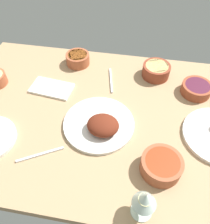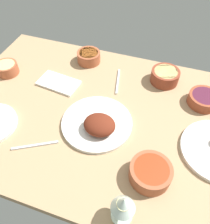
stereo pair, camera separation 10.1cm
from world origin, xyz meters
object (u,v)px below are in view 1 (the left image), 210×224
at_px(folded_napkin, 52,88).
at_px(fork_loose, 111,80).
at_px(bowl_soup, 78,59).
at_px(bowl_pasta, 156,70).
at_px(bowl_sauce, 161,165).
at_px(wine_glass, 145,200).
at_px(plate_center_main, 100,124).
at_px(bowl_onions, 196,89).
at_px(spoon_loose, 40,154).

xyz_separation_m(folded_napkin, fork_loose, (0.27, 0.11, -0.00)).
height_order(bowl_soup, bowl_pasta, bowl_pasta).
distance_m(bowl_sauce, wine_glass, 0.18).
relative_size(bowl_sauce, wine_glass, 1.07).
bearing_deg(bowl_pasta, bowl_soup, 176.02).
bearing_deg(plate_center_main, wine_glass, -58.13).
bearing_deg(wine_glass, folded_napkin, 133.24).
height_order(plate_center_main, bowl_onions, plate_center_main).
relative_size(plate_center_main, bowl_onions, 2.15).
relative_size(bowl_sauce, folded_napkin, 0.76).
relative_size(bowl_pasta, wine_glass, 0.98).
bearing_deg(wine_glass, plate_center_main, 121.87).
distance_m(plate_center_main, folded_napkin, 0.33).
xyz_separation_m(bowl_sauce, wine_glass, (-0.06, -0.16, 0.07)).
relative_size(bowl_sauce, fork_loose, 0.85).
height_order(plate_center_main, wine_glass, wine_glass).
bearing_deg(wine_glass, bowl_soup, 118.75).
bearing_deg(bowl_sauce, plate_center_main, 148.94).
distance_m(bowl_pasta, spoon_loose, 0.69).
xyz_separation_m(bowl_soup, spoon_loose, (-0.01, -0.57, -0.03)).
height_order(folded_napkin, spoon_loose, folded_napkin).
distance_m(bowl_pasta, bowl_onions, 0.21).
bearing_deg(spoon_loose, bowl_soup, 59.96).
relative_size(bowl_onions, spoon_loose, 0.76).
xyz_separation_m(bowl_sauce, bowl_onions, (0.16, 0.43, -0.01)).
distance_m(plate_center_main, bowl_onions, 0.49).
relative_size(wine_glass, folded_napkin, 0.71).
bearing_deg(plate_center_main, spoon_loose, -140.20).
bearing_deg(wine_glass, bowl_pasta, 88.29).
bearing_deg(bowl_soup, folded_napkin, -109.66).
distance_m(bowl_soup, fork_loose, 0.23).
height_order(bowl_soup, wine_glass, wine_glass).
height_order(bowl_pasta, wine_glass, wine_glass).
bearing_deg(bowl_pasta, bowl_onions, -25.41).
bearing_deg(bowl_pasta, fork_loose, -160.07).
height_order(bowl_sauce, spoon_loose, bowl_sauce).
bearing_deg(folded_napkin, bowl_onions, 7.98).
distance_m(bowl_pasta, folded_napkin, 0.52).
height_order(bowl_soup, bowl_onions, bowl_soup).
bearing_deg(bowl_soup, bowl_onions, -11.22).
distance_m(bowl_sauce, bowl_onions, 0.46).
bearing_deg(bowl_soup, spoon_loose, -90.50).
height_order(bowl_sauce, bowl_onions, bowl_sauce).
distance_m(plate_center_main, bowl_pasta, 0.43).
height_order(plate_center_main, bowl_sauce, plate_center_main).
distance_m(bowl_soup, wine_glass, 0.82).
distance_m(plate_center_main, bowl_sauce, 0.29).
xyz_separation_m(bowl_pasta, bowl_onions, (0.19, -0.09, -0.01)).
relative_size(plate_center_main, bowl_sauce, 2.00).
bearing_deg(fork_loose, bowl_onions, -103.91).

